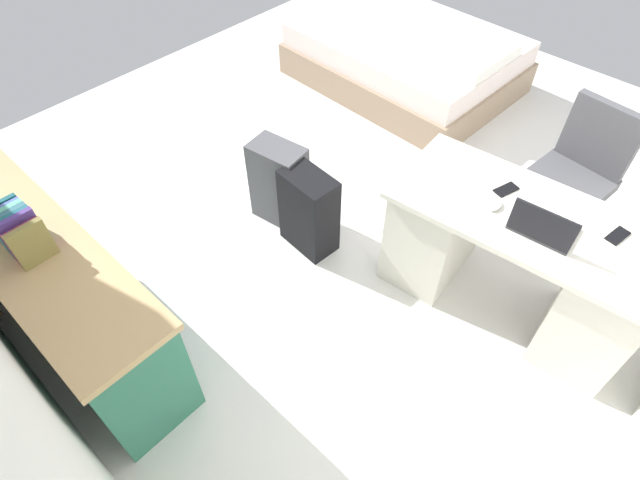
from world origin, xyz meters
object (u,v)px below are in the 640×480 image
desk (513,259)px  laptop (543,227)px  credenza (59,292)px  cell_phone_by_mouse (506,190)px  computer_mouse (495,205)px  suitcase_black (309,212)px  bed (406,58)px  cell_phone_near_laptop (618,235)px  office_chair (570,184)px  suitcase_spare_grey (279,183)px

desk → laptop: bearing=132.9°
desk → credenza: size_ratio=0.83×
desk → cell_phone_by_mouse: (0.20, -0.08, 0.36)m
computer_mouse → cell_phone_by_mouse: computer_mouse is taller
suitcase_black → bed: bearing=-65.4°
suitcase_black → laptop: bearing=-159.8°
bed → cell_phone_near_laptop: bearing=147.6°
office_chair → computer_mouse: (0.13, 0.86, 0.34)m
office_chair → suitcase_black: size_ratio=1.61×
desk → suitcase_spare_grey: desk is taller
laptop → suitcase_black: bearing=15.6°
suitcase_black → cell_phone_by_mouse: cell_phone_by_mouse is taller
desk → cell_phone_near_laptop: size_ratio=11.02×
bed → office_chair: bearing=156.1°
bed → laptop: size_ratio=5.88×
bed → computer_mouse: bearing=136.0°
credenza → office_chair: bearing=-121.6°
computer_mouse → laptop: bearing=171.0°
cell_phone_near_laptop → suitcase_spare_grey: bearing=25.7°
suitcase_black → computer_mouse: (-1.00, -0.37, 0.46)m
suitcase_black → suitcase_spare_grey: (0.33, -0.05, 0.01)m
office_chair → bed: (1.89, -0.84, -0.18)m
suitcase_black → suitcase_spare_grey: bearing=-4.0°
bed → computer_mouse: computer_mouse is taller
suitcase_spare_grey → cell_phone_by_mouse: size_ratio=4.42×
computer_mouse → cell_phone_by_mouse: bearing=-87.7°
desk → suitcase_black: 1.27m
office_chair → laptop: bearing=98.3°
credenza → suitcase_spare_grey: (-0.17, -1.47, -0.08)m
suitcase_black → laptop: size_ratio=1.76×
suitcase_black → cell_phone_by_mouse: (-0.98, -0.53, 0.45)m
suitcase_black → computer_mouse: 1.17m
cell_phone_near_laptop → credenza: bearing=54.0°
bed → suitcase_spare_grey: suitcase_spare_grey is taller
suitcase_spare_grey → cell_phone_by_mouse: (-1.31, -0.48, 0.45)m
bed → suitcase_black: 2.21m
suitcase_spare_grey → suitcase_black: bearing=163.2°
desk → computer_mouse: computer_mouse is taller
credenza → cell_phone_near_laptop: 2.91m
office_chair → laptop: (-0.13, 0.88, 0.37)m
bed → laptop: (-2.02, 1.72, 0.55)m
credenza → laptop: size_ratio=5.44×
bed → suitcase_black: size_ratio=3.34×
bed → laptop: bearing=139.7°
office_chair → bed: office_chair is taller
bed → cell_phone_near_laptop: 2.79m
laptop → computer_mouse: (0.26, -0.01, -0.03)m
desk → office_chair: size_ratio=1.60×
cell_phone_near_laptop → desk: bearing=31.9°
suitcase_spare_grey → cell_phone_near_laptop: 2.02m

